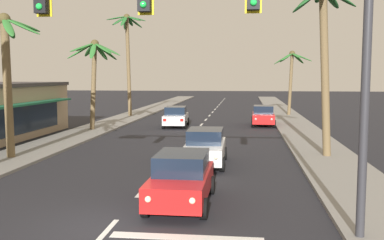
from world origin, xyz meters
name	(u,v)px	position (x,y,z in m)	size (l,w,h in m)	color
ground_plane	(111,226)	(0.00, 0.00, 0.00)	(220.00, 220.00, 0.00)	#232328
sidewalk_right	(304,134)	(7.80, 20.00, 0.07)	(3.20, 110.00, 0.14)	gray
sidewalk_left	(89,131)	(-7.80, 20.00, 0.07)	(3.20, 110.00, 0.14)	gray
lane_markings	(200,133)	(0.46, 20.44, 0.00)	(4.28, 89.90, 0.01)	silver
traffic_signal_mast	(217,21)	(2.95, -0.36, 5.53)	(11.26, 0.41, 7.53)	#2D2D33
sedan_lead_at_stop_bar	(182,178)	(1.65, 2.38, 0.85)	(1.96, 4.45, 1.68)	red
sedan_third_in_queue	(205,147)	(1.84, 8.90, 0.85)	(1.98, 4.46, 1.68)	silver
sedan_oncoming_far	(176,117)	(-1.90, 24.04, 0.85)	(2.14, 4.52, 1.68)	silver
sedan_parked_nearest_kerb	(263,116)	(5.20, 25.84, 0.85)	(2.02, 4.48, 1.68)	red
palm_left_second	(7,62)	(-7.92, 9.03, 4.84)	(3.65, 3.39, 7.20)	brown
palm_left_third	(94,63)	(-7.53, 20.63, 5.12)	(4.17, 4.04, 6.84)	brown
palm_left_farthest	(128,44)	(-8.04, 32.25, 7.29)	(3.95, 3.72, 10.29)	brown
palm_right_second	(325,41)	(7.55, 11.28, 5.89)	(3.24, 3.68, 8.73)	brown
palm_right_farthest	(291,69)	(8.35, 35.01, 4.90)	(3.89, 3.81, 6.71)	brown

